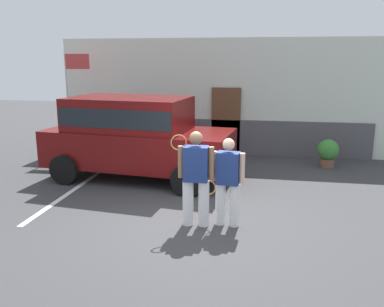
{
  "coord_description": "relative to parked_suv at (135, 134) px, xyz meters",
  "views": [
    {
      "loc": [
        1.24,
        -6.99,
        3.0
      ],
      "look_at": [
        -0.23,
        1.2,
        1.05
      ],
      "focal_mm": 38.4,
      "sensor_mm": 36.0,
      "label": 1
    }
  ],
  "objects": [
    {
      "name": "tennis_player_man",
      "position": [
        2.01,
        -2.73,
        -0.23
      ],
      "size": [
        0.78,
        0.29,
        1.74
      ],
      "rotation": [
        0.0,
        0.0,
        3.18
      ],
      "color": "white",
      "rests_on": "ground_plane"
    },
    {
      "name": "parking_stripe_0",
      "position": [
        -1.13,
        -1.19,
        -1.14
      ],
      "size": [
        0.12,
        4.4,
        0.01
      ],
      "primitive_type": "cube",
      "color": "silver",
      "rests_on": "ground_plane"
    },
    {
      "name": "flag_pole",
      "position": [
        -2.69,
        2.21,
        1.04
      ],
      "size": [
        0.8,
        0.06,
        3.16
      ],
      "color": "silver",
      "rests_on": "ground_plane"
    },
    {
      "name": "ground_plane",
      "position": [
        1.94,
        -2.69,
        -1.15
      ],
      "size": [
        40.0,
        40.0,
        0.0
      ],
      "primitive_type": "plane",
      "color": "#38383A"
    },
    {
      "name": "tennis_player_woman",
      "position": [
        2.57,
        -2.62,
        -0.31
      ],
      "size": [
        0.85,
        0.3,
        1.62
      ],
      "rotation": [
        0.0,
        0.0,
        3.0
      ],
      "color": "white",
      "rests_on": "ground_plane"
    },
    {
      "name": "parked_suv",
      "position": [
        0.0,
        0.0,
        0.0
      ],
      "size": [
        4.78,
        2.56,
        2.05
      ],
      "rotation": [
        0.0,
        0.0,
        -0.11
      ],
      "color": "#590C0C",
      "rests_on": "ground_plane"
    },
    {
      "name": "house_frontage",
      "position": [
        1.95,
        3.24,
        0.55
      ],
      "size": [
        10.59,
        0.4,
        3.59
      ],
      "color": "silver",
      "rests_on": "ground_plane"
    },
    {
      "name": "potted_plant_by_porch",
      "position": [
        4.95,
        2.0,
        -0.71
      ],
      "size": [
        0.59,
        0.59,
        0.78
      ],
      "color": "brown",
      "rests_on": "ground_plane"
    }
  ]
}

